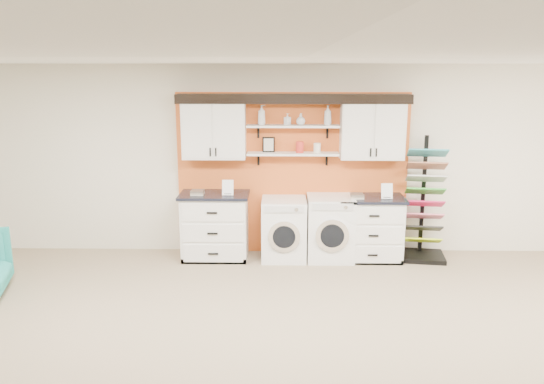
{
  "coord_description": "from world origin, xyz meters",
  "views": [
    {
      "loc": [
        -0.18,
        -3.78,
        2.71
      ],
      "look_at": [
        -0.28,
        2.3,
        1.31
      ],
      "focal_mm": 35.0,
      "sensor_mm": 36.0,
      "label": 1
    }
  ],
  "objects_px": {
    "washer": "(284,229)",
    "sample_rack": "(423,221)",
    "base_cabinet_right": "(370,228)",
    "dryer": "(330,228)",
    "base_cabinet_left": "(215,226)"
  },
  "relations": [
    {
      "from": "washer",
      "to": "sample_rack",
      "type": "distance_m",
      "value": 2.03
    },
    {
      "from": "washer",
      "to": "sample_rack",
      "type": "xyz_separation_m",
      "value": [
        2.03,
        0.04,
        0.11
      ]
    },
    {
      "from": "base_cabinet_right",
      "to": "washer",
      "type": "relative_size",
      "value": 1.07
    },
    {
      "from": "dryer",
      "to": "sample_rack",
      "type": "bearing_deg",
      "value": 1.73
    },
    {
      "from": "base_cabinet_left",
      "to": "base_cabinet_right",
      "type": "relative_size",
      "value": 1.05
    },
    {
      "from": "base_cabinet_right",
      "to": "sample_rack",
      "type": "bearing_deg",
      "value": 2.77
    },
    {
      "from": "base_cabinet_left",
      "to": "dryer",
      "type": "bearing_deg",
      "value": -0.11
    },
    {
      "from": "base_cabinet_left",
      "to": "washer",
      "type": "distance_m",
      "value": 1.01
    },
    {
      "from": "base_cabinet_left",
      "to": "dryer",
      "type": "distance_m",
      "value": 1.68
    },
    {
      "from": "base_cabinet_left",
      "to": "dryer",
      "type": "height_order",
      "value": "base_cabinet_left"
    },
    {
      "from": "base_cabinet_right",
      "to": "sample_rack",
      "type": "height_order",
      "value": "sample_rack"
    },
    {
      "from": "base_cabinet_left",
      "to": "washer",
      "type": "xyz_separation_m",
      "value": [
        1.01,
        -0.0,
        -0.04
      ]
    },
    {
      "from": "dryer",
      "to": "washer",
      "type": "bearing_deg",
      "value": -180.0
    },
    {
      "from": "base_cabinet_left",
      "to": "dryer",
      "type": "xyz_separation_m",
      "value": [
        1.68,
        -0.0,
        -0.02
      ]
    },
    {
      "from": "washer",
      "to": "dryer",
      "type": "distance_m",
      "value": 0.67
    }
  ]
}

